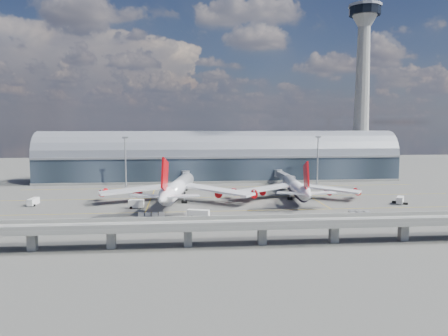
{
  "coord_description": "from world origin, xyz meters",
  "views": [
    {
      "loc": [
        -21.26,
        -168.93,
        32.89
      ],
      "look_at": [
        -4.11,
        10.0,
        14.0
      ],
      "focal_mm": 35.0,
      "sensor_mm": 36.0,
      "label": 1
    }
  ],
  "objects": [
    {
      "name": "jet_bridge_left",
      "position": [
        -19.63,
        53.12,
        5.18
      ],
      "size": [
        4.4,
        28.0,
        7.25
      ],
      "color": "gray",
      "rests_on": "ground"
    },
    {
      "name": "service_truck_3",
      "position": [
        66.26,
        -2.56,
        1.51
      ],
      "size": [
        5.28,
        6.42,
        2.96
      ],
      "rotation": [
        0.0,
        0.0,
        -0.57
      ],
      "color": "silver",
      "rests_on": "ground"
    },
    {
      "name": "jet_bridge_right",
      "position": [
        30.87,
        51.18,
        5.18
      ],
      "size": [
        4.4,
        32.0,
        7.25
      ],
      "color": "gray",
      "rests_on": "ground"
    },
    {
      "name": "control_tower",
      "position": [
        85.0,
        83.0,
        51.64
      ],
      "size": [
        19.0,
        19.0,
        103.0
      ],
      "color": "gray",
      "rests_on": "ground"
    },
    {
      "name": "guideway",
      "position": [
        -0.0,
        -55.0,
        5.29
      ],
      "size": [
        220.0,
        8.5,
        7.2
      ],
      "color": "gray",
      "rests_on": "ground"
    },
    {
      "name": "cargo_train_2",
      "position": [
        62.65,
        -31.21,
        0.8
      ],
      "size": [
        6.93,
        2.02,
        1.53
      ],
      "rotation": [
        0.0,
        0.0,
        1.48
      ],
      "color": "gray",
      "rests_on": "ground"
    },
    {
      "name": "airliner_right",
      "position": [
        27.24,
        12.65,
        4.85
      ],
      "size": [
        56.41,
        58.98,
        18.7
      ],
      "rotation": [
        0.0,
        0.0,
        -0.09
      ],
      "color": "white",
      "rests_on": "ground"
    },
    {
      "name": "floodlight_mast_right",
      "position": [
        50.0,
        55.0,
        13.63
      ],
      "size": [
        3.0,
        0.7,
        25.7
      ],
      "color": "gray",
      "rests_on": "ground"
    },
    {
      "name": "service_truck_1",
      "position": [
        -39.07,
        -1.52,
        1.67
      ],
      "size": [
        5.85,
        3.1,
        3.32
      ],
      "rotation": [
        0.0,
        0.0,
        1.52
      ],
      "color": "silver",
      "rests_on": "ground"
    },
    {
      "name": "ground",
      "position": [
        0.0,
        0.0,
        0.0
      ],
      "size": [
        500.0,
        500.0,
        0.0
      ],
      "primitive_type": "plane",
      "color": "#474744",
      "rests_on": "ground"
    },
    {
      "name": "service_truck_5",
      "position": [
        28.32,
        41.44,
        1.61
      ],
      "size": [
        5.31,
        6.89,
        3.14
      ],
      "rotation": [
        0.0,
        0.0,
        0.5
      ],
      "color": "silver",
      "rests_on": "ground"
    },
    {
      "name": "service_truck_4",
      "position": [
        33.14,
        32.21,
        1.35
      ],
      "size": [
        3.62,
        5.08,
        2.69
      ],
      "rotation": [
        0.0,
        0.0,
        0.36
      ],
      "color": "silver",
      "rests_on": "ground"
    },
    {
      "name": "taxi_lines",
      "position": [
        0.0,
        22.11,
        0.01
      ],
      "size": [
        200.0,
        80.12,
        0.01
      ],
      "color": "gold",
      "rests_on": "ground"
    },
    {
      "name": "airliner_left",
      "position": [
        -23.49,
        9.22,
        6.07
      ],
      "size": [
        66.15,
        69.61,
        21.24
      ],
      "rotation": [
        0.0,
        0.0,
        -0.16
      ],
      "color": "white",
      "rests_on": "ground"
    },
    {
      "name": "floodlight_mast_left",
      "position": [
        -50.0,
        55.0,
        13.63
      ],
      "size": [
        3.0,
        0.7,
        25.7
      ],
      "color": "gray",
      "rests_on": "ground"
    },
    {
      "name": "cargo_train_0",
      "position": [
        -32.21,
        -17.91,
        0.8
      ],
      "size": [
        9.29,
        1.96,
        1.54
      ],
      "rotation": [
        0.0,
        0.0,
        1.51
      ],
      "color": "gray",
      "rests_on": "ground"
    },
    {
      "name": "cargo_train_1",
      "position": [
        40.5,
        -23.47,
        0.92
      ],
      "size": [
        8.02,
        3.32,
        1.75
      ],
      "rotation": [
        0.0,
        0.0,
        1.79
      ],
      "color": "gray",
      "rests_on": "ground"
    },
    {
      "name": "service_truck_2",
      "position": [
        -15.96,
        -20.41,
        1.45
      ],
      "size": [
        7.99,
        4.44,
        2.79
      ],
      "rotation": [
        0.0,
        0.0,
        1.26
      ],
      "color": "silver",
      "rests_on": "ground"
    },
    {
      "name": "service_truck_0",
      "position": [
        -80.36,
        8.12,
        1.49
      ],
      "size": [
        2.99,
        7.14,
        2.88
      ],
      "rotation": [
        0.0,
        0.0,
        -0.1
      ],
      "color": "silver",
      "rests_on": "ground"
    },
    {
      "name": "terminal",
      "position": [
        0.0,
        77.99,
        11.34
      ],
      "size": [
        200.0,
        30.0,
        28.0
      ],
      "color": "#202A35",
      "rests_on": "ground"
    }
  ]
}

